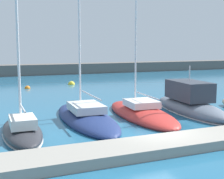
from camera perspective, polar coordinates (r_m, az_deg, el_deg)
name	(u,v)px	position (r m, az deg, el deg)	size (l,w,h in m)	color
ground_plane	(160,140)	(17.70, 8.46, -8.80)	(120.00, 120.00, 0.00)	#236084
dock_pier	(176,143)	(16.47, 11.14, -9.25)	(29.40, 2.34, 0.48)	gray
breakwater_seawall	(31,70)	(57.48, -14.08, 3.39)	(108.00, 3.50, 1.81)	#5B5651
sailboat_charcoal_second	(22,128)	(19.06, -15.55, -6.59)	(2.36, 6.84, 14.39)	#2D2D33
sailboat_navy_third	(86,116)	(22.06, -4.62, -4.68)	(3.62, 10.58, 18.63)	navy
sailboat_red_fourth	(141,113)	(23.29, 5.16, -4.05)	(3.86, 9.92, 16.94)	#B72D28
motorboat_slate_fifth	(190,103)	(25.34, 13.46, -2.36)	(3.70, 9.47, 3.82)	slate
mooring_buoy_yellow	(72,84)	(42.48, -7.12, 0.88)	(0.87, 0.87, 0.87)	yellow
mooring_buoy_orange	(28,88)	(39.45, -14.61, 0.17)	(0.68, 0.68, 0.68)	orange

